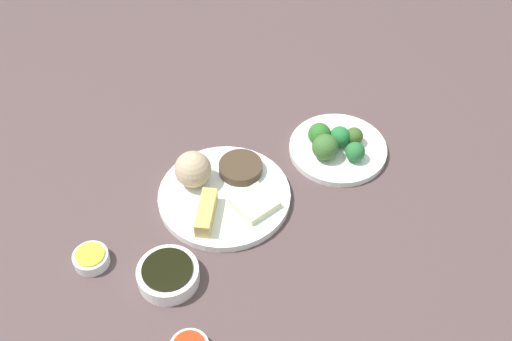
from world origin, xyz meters
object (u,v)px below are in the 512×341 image
(soy_sauce_bowl, at_px, (168,275))
(sauce_ramekin_hot_mustard, at_px, (91,259))
(main_plate, at_px, (224,196))
(broccoli_plate, at_px, (338,149))

(soy_sauce_bowl, bearing_deg, sauce_ramekin_hot_mustard, -45.94)
(main_plate, xyz_separation_m, broccoli_plate, (-0.27, 0.01, -0.00))
(soy_sauce_bowl, relative_size, sauce_ramekin_hot_mustard, 1.70)
(sauce_ramekin_hot_mustard, bearing_deg, soy_sauce_bowl, 134.06)
(broccoli_plate, bearing_deg, sauce_ramekin_hot_mustard, -0.47)
(broccoli_plate, distance_m, sauce_ramekin_hot_mustard, 0.55)
(main_plate, distance_m, sauce_ramekin_hot_mustard, 0.28)
(main_plate, height_order, broccoli_plate, main_plate)
(main_plate, height_order, soy_sauce_bowl, soy_sauce_bowl)
(soy_sauce_bowl, xyz_separation_m, sauce_ramekin_hot_mustard, (0.10, -0.11, -0.00))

